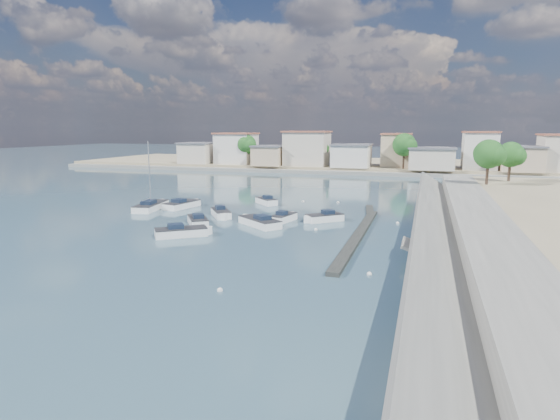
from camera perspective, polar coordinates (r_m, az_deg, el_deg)
name	(u,v)px	position (r m, az deg, el deg)	size (l,w,h in m)	color
ground	(341,193)	(76.22, 7.44, 2.02)	(400.00, 400.00, 0.00)	#284250
seawall_walkway	(484,229)	(48.65, 23.59, -2.16)	(5.00, 90.00, 1.80)	slate
breakwater	(361,230)	(48.55, 9.85, -2.37)	(2.00, 31.02, 0.35)	black
far_shore_land	(375,165)	(127.42, 11.55, 5.38)	(160.00, 40.00, 1.40)	gray
far_shore_quay	(365,173)	(106.65, 10.36, 4.41)	(160.00, 2.50, 0.80)	slate
far_town	(417,153)	(111.46, 16.33, 6.74)	(113.01, 12.80, 8.35)	beige
shore_trees	(404,148)	(102.69, 14.92, 7.28)	(74.56, 38.32, 7.92)	#38281E
motorboat_a	(197,221)	(52.03, -10.03, -1.31)	(4.02, 4.70, 1.48)	white
motorboat_b	(284,218)	(52.96, 0.54, -0.96)	(2.36, 4.40, 1.48)	white
motorboat_c	(258,222)	(50.69, -2.67, -1.47)	(5.72, 5.18, 1.48)	white
motorboat_d	(323,218)	(52.99, 5.23, -1.00)	(4.28, 4.04, 1.48)	white
motorboat_e	(183,205)	(63.40, -11.71, 0.64)	(3.24, 6.12, 1.48)	white
motorboat_f	(266,201)	(65.03, -1.76, 1.08)	(3.95, 3.97, 1.48)	white
motorboat_g	(221,214)	(55.90, -7.17, -0.46)	(3.94, 4.59, 1.48)	white
motorboat_h	(184,232)	(46.61, -11.64, -2.68)	(5.12, 4.50, 1.48)	white
sailboat	(152,206)	(63.16, -15.34, 0.48)	(3.37, 7.58, 9.00)	white
mooring_buoys	(328,227)	(49.67, 5.92, -2.14)	(14.20, 38.50, 0.37)	white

